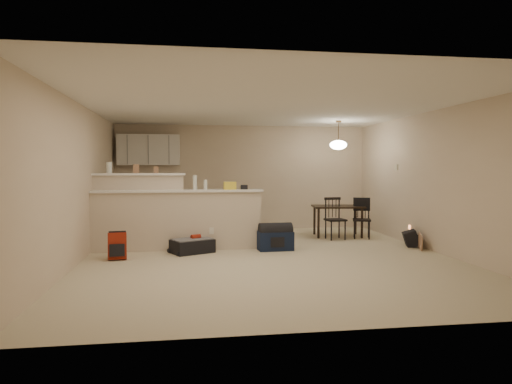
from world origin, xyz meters
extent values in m
plane|color=beige|center=(0.00, 0.00, 0.00)|extent=(7.00, 7.00, 0.00)
plane|color=white|center=(0.00, 0.00, 2.50)|extent=(7.00, 7.00, 0.00)
cube|color=beige|center=(0.00, 3.50, 1.25)|extent=(6.00, 0.02, 2.50)
cube|color=beige|center=(0.00, -3.50, 1.25)|extent=(6.00, 0.02, 2.50)
cube|color=beige|center=(-3.00, 0.00, 1.25)|extent=(0.02, 7.00, 2.50)
cube|color=beige|center=(3.00, 0.00, 1.25)|extent=(0.02, 7.00, 2.50)
cube|color=beige|center=(-1.50, 0.90, 0.53)|extent=(3.00, 0.28, 1.05)
cube|color=white|center=(-1.50, 0.90, 1.07)|extent=(3.08, 0.38, 0.04)
cube|color=beige|center=(-2.20, 1.12, 0.68)|extent=(1.60, 0.24, 1.35)
cube|color=white|center=(-2.20, 1.12, 1.37)|extent=(1.68, 0.34, 0.04)
cube|color=white|center=(-2.20, 3.32, 1.90)|extent=(1.40, 0.34, 0.70)
cube|color=white|center=(-2.00, 3.19, 0.45)|extent=(1.80, 0.60, 0.90)
cube|color=beige|center=(2.98, 1.55, 1.50)|extent=(0.02, 0.12, 0.12)
cylinder|color=silver|center=(-2.72, 1.12, 1.49)|extent=(0.10, 0.10, 0.20)
cube|color=#9B7050|center=(-2.25, 1.12, 1.47)|extent=(0.10, 0.07, 0.16)
cube|color=#9B7050|center=(-1.89, 1.12, 1.45)|extent=(0.08, 0.06, 0.12)
cylinder|color=silver|center=(-1.19, 0.90, 1.22)|extent=(0.07, 0.07, 0.26)
cylinder|color=silver|center=(-1.00, 0.90, 1.18)|extent=(0.06, 0.06, 0.18)
cube|color=#9B7050|center=(-0.55, 0.90, 1.16)|extent=(0.22, 0.18, 0.14)
cube|color=#9B7050|center=(-0.29, 0.90, 1.13)|extent=(0.12, 0.10, 0.08)
cube|color=black|center=(1.90, 2.06, 0.65)|extent=(1.14, 0.84, 0.04)
cylinder|color=black|center=(1.40, 1.84, 0.31)|extent=(0.05, 0.05, 0.63)
cylinder|color=black|center=(2.32, 1.73, 0.31)|extent=(0.05, 0.05, 0.63)
cylinder|color=black|center=(1.47, 2.40, 0.31)|extent=(0.05, 0.05, 0.63)
cylinder|color=black|center=(2.39, 2.29, 0.31)|extent=(0.05, 0.05, 0.63)
cylinder|color=brown|center=(1.90, 2.06, 2.25)|extent=(0.02, 0.02, 0.50)
cylinder|color=brown|center=(1.90, 2.06, 2.48)|extent=(0.12, 0.12, 0.03)
ellipsoid|color=white|center=(1.90, 2.06, 1.98)|extent=(0.36, 0.36, 0.20)
cube|color=black|center=(-1.25, 0.56, 0.12)|extent=(0.82, 0.71, 0.23)
cube|color=maroon|center=(-2.45, 0.16, 0.22)|extent=(0.31, 0.21, 0.43)
cube|color=#101A33|center=(0.24, 0.61, 0.17)|extent=(0.63, 0.36, 0.34)
cube|color=black|center=(2.85, 0.61, 0.15)|extent=(0.33, 0.39, 0.29)
cube|color=#9B7050|center=(2.85, 0.25, 0.14)|extent=(0.13, 0.35, 0.28)
camera|label=1|loc=(-1.30, -7.42, 1.48)|focal=32.00mm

